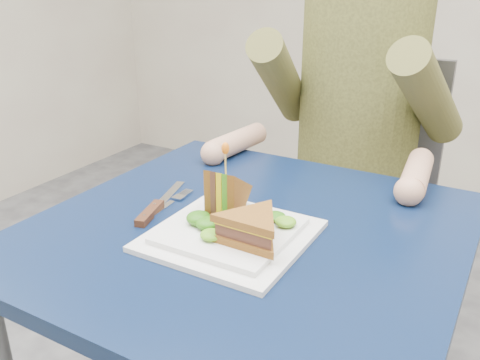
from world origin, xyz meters
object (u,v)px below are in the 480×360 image
Objects in this scene: chair at (360,186)px; table at (247,263)px; sandwich_upright at (226,197)px; plate at (231,234)px; diner at (360,72)px; knife at (154,209)px; sandwich_flat at (252,228)px; fork at (165,207)px.

table is at bearing -90.00° from chair.
plate is at bearing -50.92° from sandwich_upright.
diner reaches higher than knife.
plate is at bearing -90.15° from chair.
sandwich_flat is 1.02× the size of sandwich_upright.
diner is 0.65m from sandwich_upright.
sandwich_upright is at bearing -92.97° from chair.
sandwich_upright is 0.16m from knife.
diner is 0.69m from fork.
chair reaches higher than table.
chair is at bearing 89.85° from plate.
table is at bearing 16.88° from sandwich_upright.
plate is 0.07m from sandwich_flat.
table is 0.11m from plate.
fork is (-0.18, -0.75, 0.19)m from chair.
fork reaches higher than table.
diner is at bearing 94.31° from sandwich_flat.
diner is 2.87× the size of plate.
plate is at bearing -12.73° from fork.
sandwich_flat is 0.64× the size of knife.
sandwich_flat is 0.24m from knife.
diner is (-0.00, 0.62, 0.26)m from table.
knife reaches higher than fork.
sandwich_upright is at bearing 2.23° from fork.
chair is at bearing 90.00° from table.
fork is 0.83× the size of knife.
sandwich_upright is (-0.04, -0.74, 0.24)m from chair.
table is 0.14m from sandwich_upright.
diner is at bearing 90.00° from table.
sandwich_flat reaches higher than plate.
diner is 3.43× the size of knife.
chair is 1.25× the size of diner.
table is 0.67m from diner.
table is at bearing 87.89° from plate.
plate is at bearing -4.98° from knife.
knife is (-0.15, -0.03, -0.05)m from sandwich_upright.
diner reaches higher than fork.
sandwich_flat is (0.05, -0.08, 0.12)m from table.
table is 5.52× the size of sandwich_upright.
chair is at bearing 87.03° from sandwich_upright.
sandwich_upright reaches higher than sandwich_flat.
table is at bearing 5.51° from fork.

